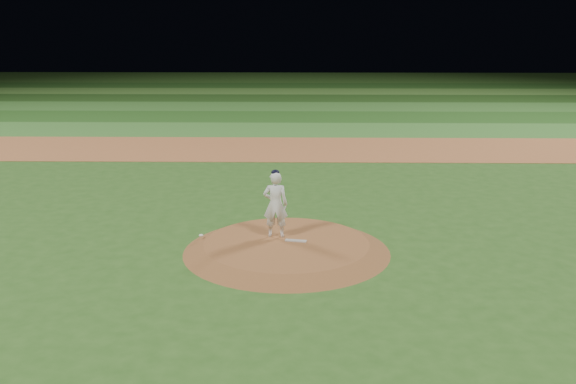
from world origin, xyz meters
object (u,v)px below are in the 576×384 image
Objects in this scene: pitcher_on_mound at (275,204)px; rosin_bag at (201,235)px; pitchers_mound at (287,247)px; pitching_rubber at (296,241)px.

rosin_bag is at bearing -178.59° from pitcher_on_mound.
pitchers_mound is 2.94× the size of pitcher_on_mound.
pitching_rubber is 2.61m from rosin_bag.
pitching_rubber is at bearing -7.16° from rosin_bag.
pitcher_on_mound is at bearing 122.99° from pitchers_mound.
pitcher_on_mound reaches higher than rosin_bag.
rosin_bag is (-2.35, 0.43, 0.16)m from pitchers_mound.
rosin_bag is (-2.59, 0.33, 0.02)m from pitching_rubber.
pitcher_on_mound is (-0.55, 0.38, 0.91)m from pitching_rubber.
pitchers_mound is at bearing -146.64° from pitching_rubber.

